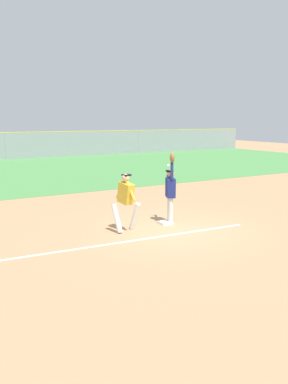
% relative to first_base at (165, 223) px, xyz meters
% --- Properties ---
extents(ground_plane, '(75.34, 75.34, 0.00)m').
position_rel_first_base_xyz_m(ground_plane, '(-0.18, -0.63, -0.04)').
color(ground_plane, tan).
extents(outfield_grass, '(50.14, 17.28, 0.01)m').
position_rel_first_base_xyz_m(outfield_grass, '(-0.18, 15.08, -0.04)').
color(outfield_grass, '#4C8C47').
rests_on(outfield_grass, ground_plane).
extents(chalk_foul_line, '(11.98, 0.81, 0.01)m').
position_rel_first_base_xyz_m(chalk_foul_line, '(-4.00, -0.90, -0.04)').
color(chalk_foul_line, white).
rests_on(chalk_foul_line, ground_plane).
extents(first_base, '(0.38, 0.38, 0.08)m').
position_rel_first_base_xyz_m(first_base, '(0.00, 0.00, 0.00)').
color(first_base, white).
rests_on(first_base, ground_plane).
extents(fielder, '(0.46, 0.86, 2.28)m').
position_rel_first_base_xyz_m(fielder, '(0.19, 0.00, 1.08)').
color(fielder, silver).
rests_on(fielder, ground_plane).
extents(runner, '(0.83, 0.84, 1.72)m').
position_rel_first_base_xyz_m(runner, '(-1.45, -0.10, 0.96)').
color(runner, white).
rests_on(runner, ground_plane).
extents(baseball, '(0.07, 0.07, 0.07)m').
position_rel_first_base_xyz_m(baseball, '(0.25, 0.23, 1.79)').
color(baseball, white).
extents(outfield_fence, '(50.22, 0.08, 2.22)m').
position_rel_first_base_xyz_m(outfield_fence, '(-0.18, 23.72, 1.07)').
color(outfield_fence, '#93999E').
rests_on(outfield_fence, ground_plane).
extents(parked_car_white, '(4.47, 2.25, 1.25)m').
position_rel_first_base_xyz_m(parked_car_white, '(6.14, 26.93, 0.63)').
color(parked_car_white, white).
rests_on(parked_car_white, ground_plane).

